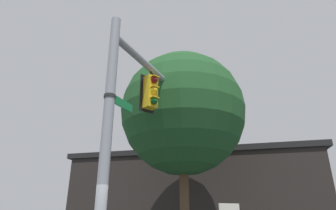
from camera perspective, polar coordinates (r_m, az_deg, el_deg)
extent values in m
cylinder|color=gray|center=(6.30, -12.84, -7.94)|extent=(0.25, 0.25, 6.76)
cylinder|color=gray|center=(9.28, -1.82, 5.98)|extent=(4.70, 2.28, 0.22)
cylinder|color=black|center=(8.74, -3.60, 6.37)|extent=(0.08, 0.08, 0.18)
cube|color=gold|center=(8.47, -3.69, 2.67)|extent=(0.36, 0.30, 1.05)
sphere|color=#590F0F|center=(8.48, -2.87, 5.23)|extent=(0.22, 0.22, 0.22)
cube|color=gold|center=(8.51, -2.78, 5.87)|extent=(0.24, 0.20, 0.03)
sphere|color=yellow|center=(8.34, -2.91, 3.07)|extent=(0.22, 0.22, 0.22)
cube|color=gold|center=(8.36, -2.82, 3.73)|extent=(0.24, 0.20, 0.03)
sphere|color=#0F4C19|center=(8.20, -2.96, 0.84)|extent=(0.22, 0.22, 0.22)
cube|color=gold|center=(8.22, -2.86, 1.52)|extent=(0.24, 0.20, 0.03)
cube|color=black|center=(8.60, -4.37, 2.32)|extent=(0.54, 0.03, 1.22)
cylinder|color=black|center=(10.77, 2.79, 0.90)|extent=(0.08, 0.08, 0.18)
cube|color=gold|center=(10.56, 2.85, -2.20)|extent=(0.36, 0.30, 1.05)
sphere|color=#590F0F|center=(10.55, 3.51, -0.14)|extent=(0.22, 0.22, 0.22)
cube|color=gold|center=(10.57, 3.57, 0.39)|extent=(0.24, 0.20, 0.03)
sphere|color=yellow|center=(10.43, 3.55, -1.94)|extent=(0.22, 0.22, 0.22)
cube|color=gold|center=(10.45, 3.62, -1.40)|extent=(0.24, 0.20, 0.03)
sphere|color=#0F4C19|center=(10.32, 3.60, -3.78)|extent=(0.22, 0.22, 0.22)
cube|color=gold|center=(10.33, 3.66, -3.23)|extent=(0.24, 0.20, 0.03)
cube|color=black|center=(10.67, 2.23, -2.42)|extent=(0.54, 0.03, 1.22)
cube|color=#147238|center=(7.05, -9.35, 0.19)|extent=(0.77, 0.37, 0.22)
cube|color=white|center=(7.07, -9.41, 0.15)|extent=(0.76, 0.35, 0.04)
cylinder|color=#262626|center=(6.64, -12.05, 1.75)|extent=(0.29, 0.29, 0.08)
ellipsoid|color=gray|center=(12.99, 1.99, 9.73)|extent=(0.13, 0.25, 0.08)
cube|color=gray|center=(13.00, 2.07, 9.75)|extent=(0.33, 0.13, 0.09)
cube|color=gray|center=(12.99, 1.91, 9.79)|extent=(0.33, 0.13, 0.10)
cube|color=#282321|center=(17.35, 5.66, -19.54)|extent=(12.42, 14.44, 4.84)
cube|color=#193F1E|center=(20.39, 7.16, -19.00)|extent=(7.91, 10.71, 0.30)
cube|color=black|center=(17.60, 5.36, -11.15)|extent=(12.91, 15.02, 0.30)
cylinder|color=#4C3823|center=(10.79, 3.49, -21.01)|extent=(0.35, 0.35, 4.00)
sphere|color=#1E4C23|center=(11.43, 3.08, -1.66)|extent=(5.11, 5.11, 5.11)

